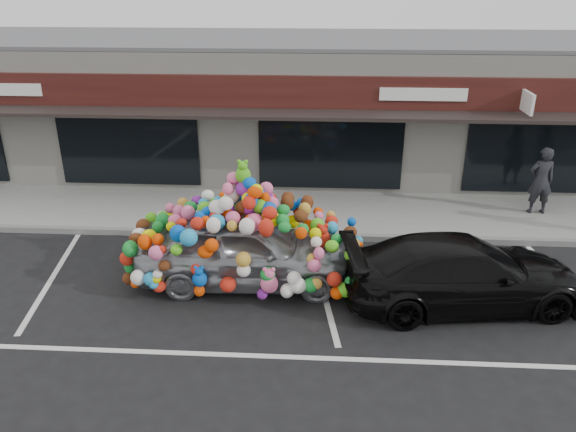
{
  "coord_description": "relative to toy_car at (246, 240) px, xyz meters",
  "views": [
    {
      "loc": [
        2.68,
        -10.37,
        6.27
      ],
      "look_at": [
        1.99,
        1.4,
        1.11
      ],
      "focal_mm": 35.0,
      "sensor_mm": 36.0,
      "label": 1
    }
  ],
  "objects": [
    {
      "name": "ground",
      "position": [
        -1.15,
        -0.32,
        -0.98
      ],
      "size": [
        90.0,
        90.0,
        0.0
      ],
      "primitive_type": "plane",
      "color": "black",
      "rests_on": "ground"
    },
    {
      "name": "black_sedan",
      "position": [
        4.47,
        -0.64,
        -0.28
      ],
      "size": [
        2.61,
        5.08,
        1.41
      ],
      "primitive_type": "imported",
      "rotation": [
        0.0,
        0.0,
        1.71
      ],
      "color": "black",
      "rests_on": "ground"
    },
    {
      "name": "kerb",
      "position": [
        -1.15,
        2.18,
        -0.91
      ],
      "size": [
        26.0,
        0.18,
        0.16
      ],
      "primitive_type": "cube",
      "color": "slate",
      "rests_on": "ground"
    },
    {
      "name": "toy_car",
      "position": [
        0.0,
        0.0,
        0.0
      ],
      "size": [
        3.37,
        5.02,
        2.9
      ],
      "rotation": [
        0.0,
        0.0,
        1.6
      ],
      "color": "gray",
      "rests_on": "ground"
    },
    {
      "name": "shop_building",
      "position": [
        -1.15,
        8.12,
        1.18
      ],
      "size": [
        24.0,
        7.2,
        4.31
      ],
      "color": "silver",
      "rests_on": "ground"
    },
    {
      "name": "sidewalk",
      "position": [
        -1.15,
        3.68,
        -0.91
      ],
      "size": [
        26.0,
        3.0,
        0.15
      ],
      "primitive_type": "cube",
      "color": "gray",
      "rests_on": "ground"
    },
    {
      "name": "parking_stripe_left",
      "position": [
        -4.35,
        -0.12,
        -0.98
      ],
      "size": [
        0.73,
        4.37,
        0.01
      ],
      "primitive_type": "cube",
      "rotation": [
        0.0,
        0.0,
        0.14
      ],
      "color": "silver",
      "rests_on": "ground"
    },
    {
      "name": "pedestrian_a",
      "position": [
        7.52,
        3.91,
        0.1
      ],
      "size": [
        0.69,
        0.47,
        1.86
      ],
      "primitive_type": "imported",
      "rotation": [
        0.0,
        0.0,
        3.18
      ],
      "color": "black",
      "rests_on": "sidewalk"
    },
    {
      "name": "parking_stripe_mid",
      "position": [
        1.65,
        -0.12,
        -0.98
      ],
      "size": [
        0.73,
        4.37,
        0.01
      ],
      "primitive_type": "cube",
      "rotation": [
        0.0,
        0.0,
        0.14
      ],
      "color": "silver",
      "rests_on": "ground"
    },
    {
      "name": "lane_line",
      "position": [
        0.85,
        -2.62,
        -0.98
      ],
      "size": [
        14.0,
        0.12,
        0.01
      ],
      "primitive_type": "cube",
      "color": "silver",
      "rests_on": "ground"
    }
  ]
}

